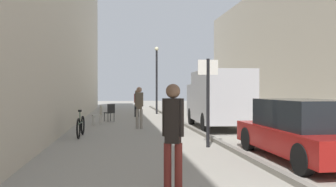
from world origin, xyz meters
TOP-DOWN VIEW (x-y plane):
  - ground_plane at (0.00, 12.00)m, footprint 80.00×80.00m
  - kerb_strip at (1.58, 12.00)m, footprint 0.16×40.00m
  - pedestrian_main_foreground at (-0.41, 19.47)m, footprint 0.33×0.22m
  - pedestrian_mid_block at (-0.66, 3.29)m, footprint 0.33×0.27m
  - pedestrian_far_crossing at (-0.64, 12.79)m, footprint 0.36×0.24m
  - delivery_van at (2.80, 12.40)m, footprint 2.29×5.04m
  - parked_car at (2.88, 5.58)m, footprint 1.85×4.20m
  - street_sign_post at (1.08, 7.65)m, footprint 0.60×0.10m
  - lamp_post at (1.13, 21.91)m, footprint 0.28×0.28m
  - bicycle_leaning at (-2.87, 10.45)m, footprint 0.12×1.77m
  - cafe_chair_near_window at (-2.48, 14.59)m, footprint 0.55×0.55m
  - cafe_chair_by_doorway at (-1.99, 16.33)m, footprint 0.61×0.61m

SIDE VIEW (x-z plane):
  - ground_plane at x=0.00m, z-range 0.00..0.00m
  - kerb_strip at x=1.58m, z-range 0.00..0.12m
  - bicycle_leaning at x=-2.87m, z-range -0.11..0.87m
  - cafe_chair_near_window at x=-2.48m, z-range 0.08..1.02m
  - cafe_chair_by_doorway at x=-1.99m, z-range 0.08..1.02m
  - parked_car at x=2.88m, z-range -0.01..1.44m
  - pedestrian_main_foreground at x=-0.41m, z-range 0.13..1.81m
  - pedestrian_mid_block at x=-0.66m, z-range 0.14..1.91m
  - pedestrian_far_crossing at x=-0.64m, z-range 0.14..1.96m
  - delivery_van at x=2.80m, z-range 0.08..2.58m
  - street_sign_post at x=1.08m, z-range 0.25..2.85m
  - lamp_post at x=1.13m, z-range 0.34..5.10m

